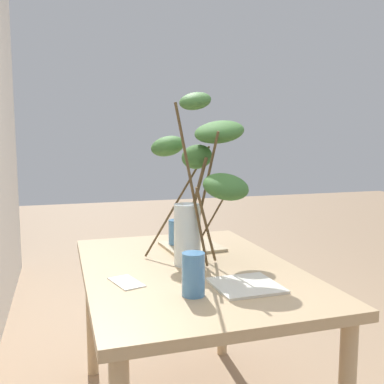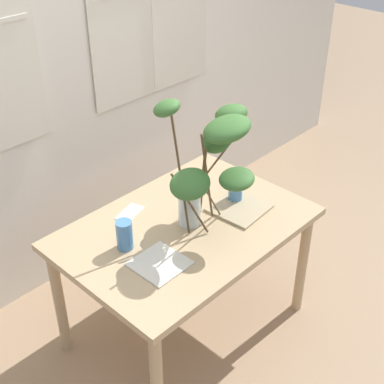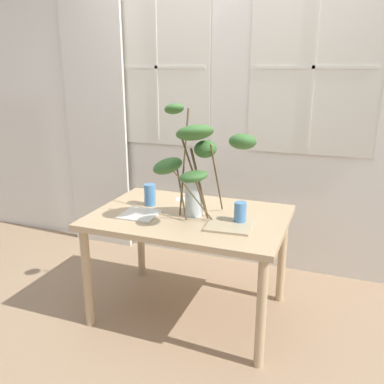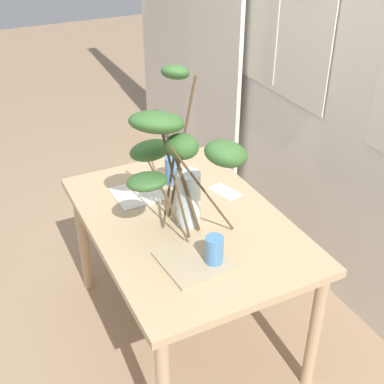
% 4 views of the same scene
% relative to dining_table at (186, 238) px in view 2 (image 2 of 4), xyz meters
% --- Properties ---
extents(ground, '(14.00, 14.00, 0.00)m').
position_rel_dining_table_xyz_m(ground, '(0.00, 0.00, -0.64)').
color(ground, '#9E7F60').
extents(back_wall_with_windows, '(5.56, 0.14, 2.71)m').
position_rel_dining_table_xyz_m(back_wall_with_windows, '(-0.00, 0.96, 0.72)').
color(back_wall_with_windows, silver).
rests_on(back_wall_with_windows, ground).
extents(dining_table, '(1.25, 0.87, 0.73)m').
position_rel_dining_table_xyz_m(dining_table, '(0.00, 0.00, 0.00)').
color(dining_table, tan).
rests_on(dining_table, ground).
extents(vase_with_branches, '(0.66, 0.49, 0.74)m').
position_rel_dining_table_xyz_m(vase_with_branches, '(0.08, -0.09, 0.47)').
color(vase_with_branches, silver).
rests_on(vase_with_branches, dining_table).
extents(drinking_glass_blue_left, '(0.08, 0.08, 0.15)m').
position_rel_dining_table_xyz_m(drinking_glass_blue_left, '(-0.33, 0.08, 0.16)').
color(drinking_glass_blue_left, '#4C84BC').
rests_on(drinking_glass_blue_left, dining_table).
extents(drinking_glass_blue_right, '(0.08, 0.08, 0.14)m').
position_rel_dining_table_xyz_m(drinking_glass_blue_right, '(0.35, -0.04, 0.15)').
color(drinking_glass_blue_right, '#4C84BC').
rests_on(drinking_glass_blue_right, dining_table).
extents(plate_square_left, '(0.24, 0.24, 0.01)m').
position_rel_dining_table_xyz_m(plate_square_left, '(-0.30, -0.13, 0.09)').
color(plate_square_left, silver).
rests_on(plate_square_left, dining_table).
extents(plate_square_right, '(0.29, 0.29, 0.01)m').
position_rel_dining_table_xyz_m(plate_square_right, '(0.30, -0.10, 0.09)').
color(plate_square_right, tan).
rests_on(plate_square_right, dining_table).
extents(napkin_folded, '(0.18, 0.13, 0.00)m').
position_rel_dining_table_xyz_m(napkin_folded, '(-0.13, 0.28, 0.09)').
color(napkin_folded, silver).
rests_on(napkin_folded, dining_table).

